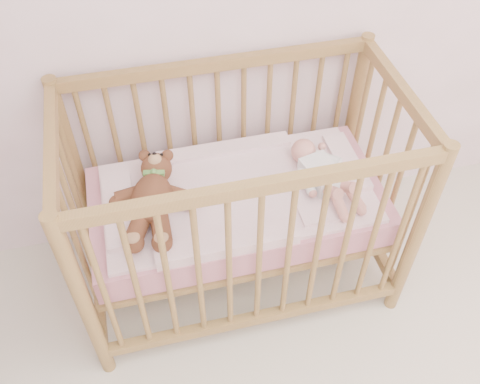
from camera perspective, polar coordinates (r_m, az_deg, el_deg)
name	(u,v)px	position (r m, az deg, el deg)	size (l,w,h in m)	color
crib	(237,203)	(2.26, -0.30, -1.17)	(1.36, 0.76, 1.00)	olive
mattress	(237,205)	(2.27, -0.30, -1.42)	(1.22, 0.62, 0.13)	pink
blanket	(237,193)	(2.22, -0.31, -0.13)	(1.10, 0.58, 0.06)	#EBA2AD
baby	(322,169)	(2.23, 8.71, 2.39)	(0.23, 0.48, 0.11)	white
teddy_bear	(152,198)	(2.11, -9.36, -0.59)	(0.36, 0.51, 0.14)	brown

